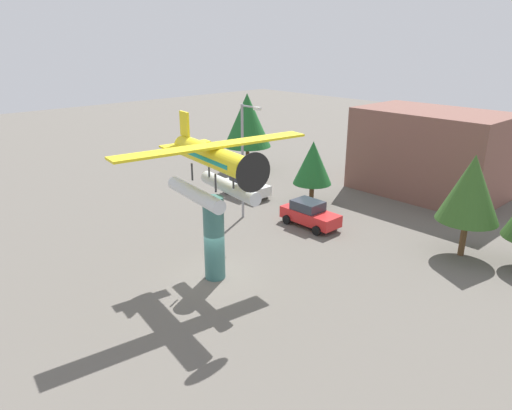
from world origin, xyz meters
TOP-DOWN VIEW (x-y plane):
  - ground_plane at (0.00, 0.00)m, footprint 140.00×140.00m
  - display_pedestal at (0.00, 0.00)m, footprint 1.10×1.10m
  - floatplane_monument at (0.13, -0.02)m, footprint 7.07×10.45m
  - car_near_white at (-9.33, 10.49)m, footprint 4.20×2.02m
  - car_mid_red at (-1.44, 9.32)m, footprint 4.20×2.02m
  - streetlight_primary at (-5.58, 7.06)m, footprint 1.84×0.28m
  - storefront_building at (0.28, 22.00)m, footprint 11.42×7.07m
  - tree_west at (-15.02, 15.77)m, footprint 4.48×4.48m
  - tree_east at (-4.34, 12.88)m, footprint 2.96×2.96m
  - tree_center_back at (7.76, 12.49)m, footprint 3.51×3.51m

SIDE VIEW (x-z plane):
  - ground_plane at x=0.00m, z-range 0.00..0.00m
  - car_near_white at x=-9.33m, z-range 0.00..1.76m
  - car_mid_red at x=-1.44m, z-range 0.00..1.76m
  - display_pedestal at x=0.00m, z-range 0.00..4.56m
  - tree_east at x=-4.34m, z-range 0.81..5.77m
  - storefront_building at x=0.28m, z-range 0.00..6.83m
  - tree_center_back at x=7.76m, z-range 1.09..7.22m
  - streetlight_primary at x=-5.58m, z-range 0.64..8.71m
  - tree_west at x=-15.02m, z-range 1.19..8.59m
  - floatplane_monument at x=0.13m, z-range 4.23..8.23m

